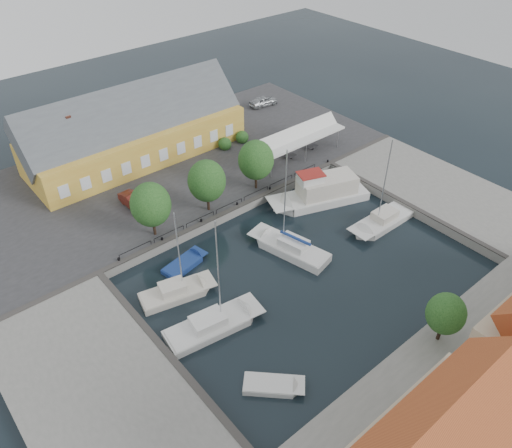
% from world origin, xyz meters
% --- Properties ---
extents(ground, '(140.00, 140.00, 0.00)m').
position_xyz_m(ground, '(0.00, 0.00, 0.00)').
color(ground, black).
rests_on(ground, ground).
extents(north_quay, '(56.00, 26.00, 1.00)m').
position_xyz_m(north_quay, '(0.00, 23.00, 0.50)').
color(north_quay, '#2D2D30').
rests_on(north_quay, ground).
extents(west_quay, '(12.00, 24.00, 1.00)m').
position_xyz_m(west_quay, '(-22.00, -2.00, 0.50)').
color(west_quay, slate).
rests_on(west_quay, ground).
extents(east_quay, '(12.00, 24.00, 1.00)m').
position_xyz_m(east_quay, '(22.00, -2.00, 0.50)').
color(east_quay, slate).
rests_on(east_quay, ground).
extents(south_bank, '(56.00, 14.00, 1.00)m').
position_xyz_m(south_bank, '(0.00, -21.00, 0.50)').
color(south_bank, slate).
rests_on(south_bank, ground).
extents(quay_edge_fittings, '(56.00, 24.72, 0.40)m').
position_xyz_m(quay_edge_fittings, '(0.02, 4.75, 1.06)').
color(quay_edge_fittings, '#383533').
rests_on(quay_edge_fittings, north_quay).
extents(warehouse, '(28.56, 14.00, 9.55)m').
position_xyz_m(warehouse, '(-2.60, 28.36, 4.43)').
color(warehouse, gold).
rests_on(warehouse, north_quay).
extents(tent_canopy, '(14.00, 4.00, 2.83)m').
position_xyz_m(tent_canopy, '(14.00, 14.50, 3.68)').
color(tent_canopy, silver).
rests_on(tent_canopy, north_quay).
extents(quay_trees, '(18.20, 4.20, 6.30)m').
position_xyz_m(quay_trees, '(-2.00, 12.00, 4.88)').
color(quay_trees, black).
rests_on(quay_trees, north_quay).
extents(car_silver, '(4.81, 2.33, 1.58)m').
position_xyz_m(car_silver, '(21.03, 29.39, 1.79)').
color(car_silver, '#A5A8AD').
rests_on(car_silver, north_quay).
extents(car_red, '(1.88, 4.77, 1.55)m').
position_xyz_m(car_red, '(-8.20, 17.76, 1.77)').
color(car_red, maroon).
rests_on(car_red, north_quay).
extents(center_sailboat, '(4.69, 9.39, 12.49)m').
position_xyz_m(center_sailboat, '(0.92, 1.49, 0.36)').
color(center_sailboat, silver).
rests_on(center_sailboat, ground).
extents(trawler, '(12.62, 7.44, 5.00)m').
position_xyz_m(trawler, '(10.17, 5.99, 1.02)').
color(trawler, silver).
rests_on(trawler, ground).
extents(east_boat_b, '(8.55, 2.85, 11.55)m').
position_xyz_m(east_boat_b, '(12.08, -1.59, 0.26)').
color(east_boat_b, silver).
rests_on(east_boat_b, ground).
extents(west_boat_b, '(7.58, 4.05, 10.11)m').
position_xyz_m(west_boat_b, '(-11.72, 3.75, 0.26)').
color(west_boat_b, beige).
rests_on(west_boat_b, ground).
extents(west_boat_c, '(9.39, 4.16, 12.19)m').
position_xyz_m(west_boat_c, '(-11.45, -1.68, 0.26)').
color(west_boat_c, silver).
rests_on(west_boat_c, ground).
extents(launch_sw, '(4.73, 4.70, 0.98)m').
position_xyz_m(launch_sw, '(-11.32, -9.62, 0.09)').
color(launch_sw, silver).
rests_on(launch_sw, ground).
extents(launch_nw, '(5.20, 2.91, 0.88)m').
position_xyz_m(launch_nw, '(-8.80, 6.83, 0.09)').
color(launch_nw, navy).
rests_on(launch_nw, ground).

